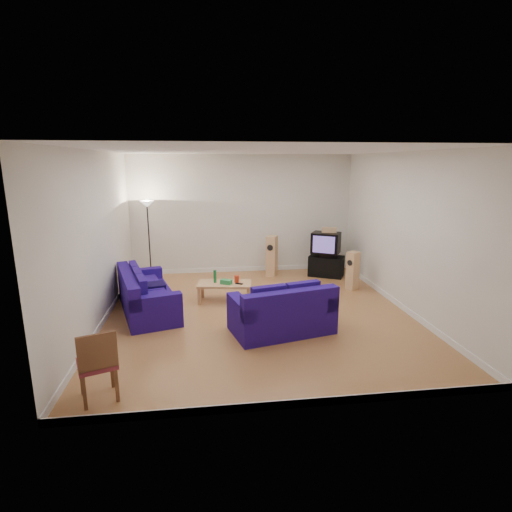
{
  "coord_description": "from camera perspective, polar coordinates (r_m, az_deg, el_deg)",
  "views": [
    {
      "loc": [
        -1.04,
        -7.55,
        2.99
      ],
      "look_at": [
        0.0,
        0.4,
        1.1
      ],
      "focal_mm": 28.0,
      "sensor_mm": 36.0,
      "label": 1
    }
  ],
  "objects": [
    {
      "name": "room",
      "position": [
        7.76,
        0.38,
        2.52
      ],
      "size": [
        6.01,
        6.51,
        3.21
      ],
      "color": "brown",
      "rests_on": "ground"
    },
    {
      "name": "sofa_three_seat",
      "position": [
        8.46,
        -15.6,
        -5.7
      ],
      "size": [
        1.52,
        2.37,
        0.85
      ],
      "rotation": [
        0.0,
        0.0,
        -1.29
      ],
      "color": "#19075B",
      "rests_on": "ground"
    },
    {
      "name": "sofa_loveseat",
      "position": [
        7.22,
        3.86,
        -8.36
      ],
      "size": [
        1.94,
        1.37,
        0.88
      ],
      "rotation": [
        0.0,
        0.0,
        0.24
      ],
      "color": "#19075B",
      "rests_on": "ground"
    },
    {
      "name": "coffee_table",
      "position": [
        8.77,
        -4.51,
        -4.19
      ],
      "size": [
        1.23,
        0.74,
        0.42
      ],
      "rotation": [
        0.0,
        0.0,
        -0.15
      ],
      "color": "tan",
      "rests_on": "ground"
    },
    {
      "name": "bottle",
      "position": [
        8.76,
        -5.88,
        -2.92
      ],
      "size": [
        0.07,
        0.07,
        0.28
      ],
      "primitive_type": "cylinder",
      "rotation": [
        0.0,
        0.0,
        0.11
      ],
      "color": "#197233",
      "rests_on": "coffee_table"
    },
    {
      "name": "tissue_box",
      "position": [
        8.66,
        -4.29,
        -3.7
      ],
      "size": [
        0.27,
        0.23,
        0.1
      ],
      "primitive_type": "cube",
      "rotation": [
        0.0,
        0.0,
        -0.49
      ],
      "color": "green",
      "rests_on": "coffee_table"
    },
    {
      "name": "red_canister",
      "position": [
        8.77,
        -2.77,
        -3.28
      ],
      "size": [
        0.14,
        0.14,
        0.15
      ],
      "primitive_type": "cylinder",
      "rotation": [
        0.0,
        0.0,
        -0.46
      ],
      "color": "red",
      "rests_on": "coffee_table"
    },
    {
      "name": "remote",
      "position": [
        8.65,
        -2.43,
        -3.96
      ],
      "size": [
        0.17,
        0.13,
        0.02
      ],
      "primitive_type": "cube",
      "rotation": [
        0.0,
        0.0,
        -0.53
      ],
      "color": "black",
      "rests_on": "coffee_table"
    },
    {
      "name": "tv_stand",
      "position": [
        10.86,
        9.99,
        -1.43
      ],
      "size": [
        1.02,
        0.86,
        0.55
      ],
      "primitive_type": "cube",
      "rotation": [
        0.0,
        0.0,
        -0.49
      ],
      "color": "black",
      "rests_on": "ground"
    },
    {
      "name": "av_receiver",
      "position": [
        10.75,
        10.2,
        0.18
      ],
      "size": [
        0.51,
        0.47,
        0.1
      ],
      "primitive_type": "cube",
      "rotation": [
        0.0,
        0.0,
        -0.37
      ],
      "color": "black",
      "rests_on": "tv_stand"
    },
    {
      "name": "television",
      "position": [
        10.68,
        9.95,
        1.87
      ],
      "size": [
        0.87,
        0.8,
        0.55
      ],
      "rotation": [
        0.0,
        0.0,
        -0.51
      ],
      "color": "black",
      "rests_on": "av_receiver"
    },
    {
      "name": "centre_speaker",
      "position": [
        10.65,
        10.4,
        3.69
      ],
      "size": [
        0.41,
        0.25,
        0.13
      ],
      "primitive_type": "cube",
      "rotation": [
        0.0,
        0.0,
        -0.28
      ],
      "color": "tan",
      "rests_on": "television"
    },
    {
      "name": "speaker_left",
      "position": [
        10.68,
        2.26,
        0.02
      ],
      "size": [
        0.37,
        0.4,
        1.09
      ],
      "rotation": [
        0.0,
        0.0,
        -0.45
      ],
      "color": "tan",
      "rests_on": "ground"
    },
    {
      "name": "speaker_right",
      "position": [
        9.82,
        13.65,
        -2.04
      ],
      "size": [
        0.34,
        0.33,
        0.92
      ],
      "rotation": [
        0.0,
        0.0,
        -0.95
      ],
      "color": "tan",
      "rests_on": "ground"
    },
    {
      "name": "floor_lamp",
      "position": [
        10.43,
        -15.23,
        5.68
      ],
      "size": [
        0.35,
        0.35,
        2.05
      ],
      "color": "black",
      "rests_on": "ground"
    },
    {
      "name": "dining_chair",
      "position": [
        5.55,
        -21.72,
        -13.89
      ],
      "size": [
        0.6,
        0.6,
        0.97
      ],
      "rotation": [
        0.0,
        0.0,
        0.36
      ],
      "color": "brown",
      "rests_on": "ground"
    }
  ]
}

